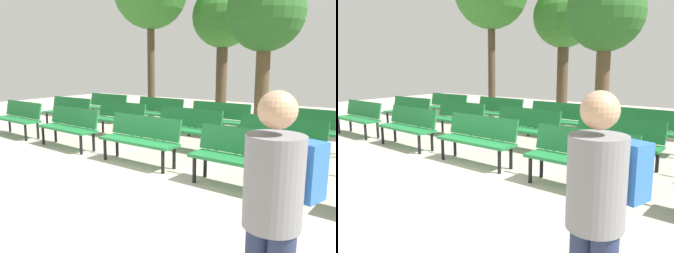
# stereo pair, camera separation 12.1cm
# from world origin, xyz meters

# --- Properties ---
(ground_plane) EXTENTS (25.23, 25.23, 0.00)m
(ground_plane) POSITION_xyz_m (0.00, 0.00, 0.00)
(ground_plane) COLOR #B2A899
(bench_r0_c0) EXTENTS (1.62, 0.56, 0.87)m
(bench_r0_c0) POSITION_xyz_m (-4.11, 1.71, 0.50)
(bench_r0_c0) COLOR #1E7238
(bench_r0_c0) RESTS_ON ground_plane
(bench_r0_c1) EXTENTS (1.63, 0.58, 0.87)m
(bench_r0_c1) POSITION_xyz_m (-2.03, 1.65, 0.50)
(bench_r0_c1) COLOR #1E7238
(bench_r0_c1) RESTS_ON ground_plane
(bench_r0_c2) EXTENTS (1.61, 0.52, 0.87)m
(bench_r0_c2) POSITION_xyz_m (0.05, 1.59, 0.50)
(bench_r0_c2) COLOR #1E7238
(bench_r0_c2) RESTS_ON ground_plane
(bench_r0_c3) EXTENTS (1.61, 0.53, 0.87)m
(bench_r0_c3) POSITION_xyz_m (2.10, 1.48, 0.50)
(bench_r0_c3) COLOR #1E7238
(bench_r0_c3) RESTS_ON ground_plane
(bench_r1_c0) EXTENTS (1.61, 0.50, 0.87)m
(bench_r1_c0) POSITION_xyz_m (-4.01, 3.16, 0.50)
(bench_r1_c0) COLOR #1E7238
(bench_r1_c0) RESTS_ON ground_plane
(bench_r1_c1) EXTENTS (1.62, 0.57, 0.87)m
(bench_r1_c1) POSITION_xyz_m (-1.96, 3.10, 0.50)
(bench_r1_c1) COLOR #1E7238
(bench_r1_c1) RESTS_ON ground_plane
(bench_r1_c2) EXTENTS (1.62, 0.55, 0.87)m
(bench_r1_c2) POSITION_xyz_m (0.13, 3.01, 0.50)
(bench_r1_c2) COLOR #1E7238
(bench_r1_c2) RESTS_ON ground_plane
(bench_r1_c3) EXTENTS (1.62, 0.56, 0.87)m
(bench_r1_c3) POSITION_xyz_m (2.14, 2.92, 0.50)
(bench_r1_c3) COLOR #1E7238
(bench_r1_c3) RESTS_ON ground_plane
(bench_r2_c0) EXTENTS (1.61, 0.51, 0.87)m
(bench_r2_c0) POSITION_xyz_m (-4.00, 4.65, 0.50)
(bench_r2_c0) COLOR #1E7238
(bench_r2_c0) RESTS_ON ground_plane
(bench_r2_c1) EXTENTS (1.62, 0.55, 0.87)m
(bench_r2_c1) POSITION_xyz_m (-1.85, 4.60, 0.50)
(bench_r2_c1) COLOR #1E7238
(bench_r2_c1) RESTS_ON ground_plane
(bench_r2_c2) EXTENTS (1.61, 0.51, 0.87)m
(bench_r2_c2) POSITION_xyz_m (0.14, 4.46, 0.50)
(bench_r2_c2) COLOR #1E7238
(bench_r2_c2) RESTS_ON ground_plane
(bench_r2_c3) EXTENTS (1.63, 0.58, 0.87)m
(bench_r2_c3) POSITION_xyz_m (2.27, 4.41, 0.50)
(bench_r2_c3) COLOR #1E7238
(bench_r2_c3) RESTS_ON ground_plane
(tree_2) EXTENTS (2.13, 2.13, 4.28)m
(tree_2) POSITION_xyz_m (0.57, 6.27, 3.14)
(tree_2) COLOR brown
(tree_2) RESTS_ON ground_plane
(tree_3) EXTENTS (2.21, 2.21, 4.62)m
(tree_3) POSITION_xyz_m (-1.74, 8.34, 3.43)
(tree_3) COLOR #4C3A28
(tree_3) RESTS_ON ground_plane
(visitor_with_backpack) EXTENTS (0.45, 0.59, 1.65)m
(visitor_with_backpack) POSITION_xyz_m (3.40, -1.15, 0.94)
(visitor_with_backpack) COLOR navy
(visitor_with_backpack) RESTS_ON ground_plane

